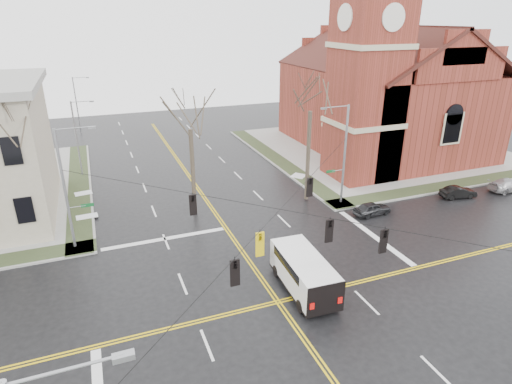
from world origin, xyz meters
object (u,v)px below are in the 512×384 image
object	(u,v)px
signal_pole_nw	(67,186)
parked_car_a	(372,209)
church	(382,84)
tree_ne	(311,105)
parked_car_c	(509,185)
parked_car_b	(458,192)
tree_nw_near	(190,123)
streetlight_north_b	(77,103)
tree_nw_far	(23,134)
cargo_van	(302,269)
signal_pole_ne	(343,152)
streetlight_north_a	(78,136)

from	to	relation	value
signal_pole_nw	parked_car_a	bearing A→B (deg)	-7.48
church	tree_ne	bearing A→B (deg)	-144.23
church	parked_car_c	world-z (taller)	church
parked_car_a	parked_car_b	world-z (taller)	parked_car_a
parked_car_b	tree_nw_near	xyz separation A→B (m)	(-24.27, 5.57, 7.51)
tree_ne	streetlight_north_b	bearing A→B (deg)	119.26
streetlight_north_b	tree_ne	xyz separation A→B (m)	(19.45, -34.72, 4.53)
parked_car_c	tree_nw_far	size ratio (longest dim) A/B	0.36
parked_car_a	tree_nw_far	world-z (taller)	tree_nw_far
parked_car_c	church	bearing A→B (deg)	16.17
signal_pole_nw	cargo_van	xyz separation A→B (m)	(13.33, -10.68, -3.59)
parked_car_b	tree_ne	xyz separation A→B (m)	(-13.80, 4.73, 8.43)
church	tree_nw_far	world-z (taller)	church
parked_car_c	tree_nw_near	xyz separation A→B (m)	(-30.31, 6.03, 7.46)
tree_nw_far	signal_pole_ne	bearing A→B (deg)	-4.04
streetlight_north_b	parked_car_b	size ratio (longest dim) A/B	2.33
streetlight_north_a	church	bearing A→B (deg)	-5.19
parked_car_c	tree_nw_far	world-z (taller)	tree_nw_far
streetlight_north_a	tree_nw_near	bearing A→B (deg)	-57.08
church	signal_pole_nw	bearing A→B (deg)	-159.79
church	signal_pole_ne	world-z (taller)	church
signal_pole_nw	streetlight_north_a	bearing A→B (deg)	87.68
parked_car_b	tree_nw_far	size ratio (longest dim) A/B	0.29
parked_car_a	cargo_van	bearing A→B (deg)	121.66
church	parked_car_b	world-z (taller)	church
church	signal_pole_nw	size ratio (longest dim) A/B	3.06
signal_pole_ne	parked_car_c	bearing A→B (deg)	-11.10
church	tree_nw_near	distance (m)	28.51
church	parked_car_b	size ratio (longest dim) A/B	8.02
streetlight_north_a	tree_nw_near	size ratio (longest dim) A/B	0.72
parked_car_a	tree_nw_far	xyz separation A→B (m)	(-26.32, 4.92, 7.97)
streetlight_north_a	parked_car_a	world-z (taller)	streetlight_north_a
streetlight_north_a	tree_ne	xyz separation A→B (m)	(19.45, -14.72, 4.53)
signal_pole_ne	signal_pole_nw	bearing A→B (deg)	180.00
parked_car_a	tree_ne	size ratio (longest dim) A/B	0.27
signal_pole_nw	cargo_van	bearing A→B (deg)	-38.69
church	parked_car_c	distance (m)	18.82
church	tree_nw_near	world-z (taller)	church
streetlight_north_a	streetlight_north_b	xyz separation A→B (m)	(0.00, 20.00, 0.00)
signal_pole_nw	parked_car_a	world-z (taller)	signal_pole_nw
signal_pole_ne	tree_ne	bearing A→B (deg)	144.76
parked_car_c	tree_nw_far	distance (m)	43.33
signal_pole_ne	tree_nw_near	size ratio (longest dim) A/B	0.81
tree_nw_near	church	bearing A→B (deg)	21.95
church	streetlight_north_b	world-z (taller)	church
tree_nw_near	tree_nw_far	bearing A→B (deg)	-175.88
streetlight_north_a	tree_nw_near	xyz separation A→B (m)	(8.98, -13.87, 3.61)
parked_car_a	tree_nw_near	bearing A→B (deg)	64.52
streetlight_north_b	streetlight_north_a	bearing A→B (deg)	-90.00
parked_car_c	cargo_van	bearing A→B (deg)	108.40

